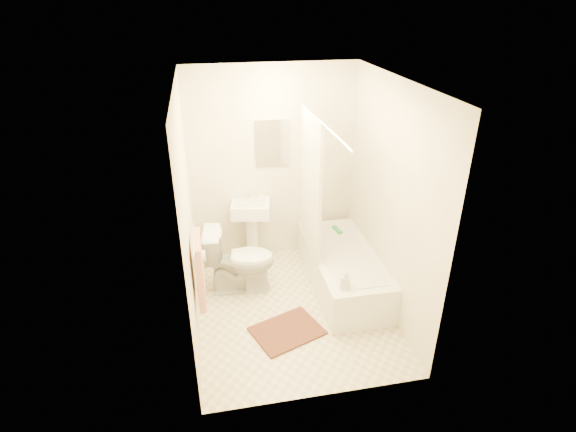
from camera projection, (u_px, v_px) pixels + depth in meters
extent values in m
plane|color=beige|center=(292.00, 308.00, 4.88)|extent=(2.40, 2.40, 0.00)
plane|color=white|center=(294.00, 82.00, 3.80)|extent=(2.40, 2.40, 0.00)
cube|color=beige|center=(273.00, 166.00, 5.39)|extent=(2.00, 0.02, 2.40)
cube|color=beige|center=(188.00, 218.00, 4.17)|extent=(0.02, 2.40, 2.40)
cube|color=beige|center=(390.00, 201.00, 4.51)|extent=(0.02, 2.40, 2.40)
cube|color=white|center=(273.00, 143.00, 5.24)|extent=(0.40, 0.03, 0.55)
cylinder|color=silver|center=(323.00, 123.00, 4.12)|extent=(0.03, 1.70, 0.03)
cube|color=silver|center=(311.00, 185.00, 4.82)|extent=(0.04, 0.80, 1.55)
cylinder|color=silver|center=(193.00, 240.00, 4.00)|extent=(0.02, 0.60, 0.02)
cube|color=#CC7266|center=(200.00, 270.00, 4.15)|extent=(0.06, 0.45, 0.66)
cylinder|color=white|center=(200.00, 256.00, 4.51)|extent=(0.11, 0.12, 0.12)
imported|color=white|center=(240.00, 260.00, 5.04)|extent=(0.82, 0.52, 0.76)
cube|color=#4A211C|center=(287.00, 331.00, 4.54)|extent=(0.79, 0.70, 0.02)
imported|color=white|center=(345.00, 279.00, 4.41)|extent=(0.12, 0.12, 0.20)
cube|color=green|center=(337.00, 230.00, 5.49)|extent=(0.09, 0.19, 0.04)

